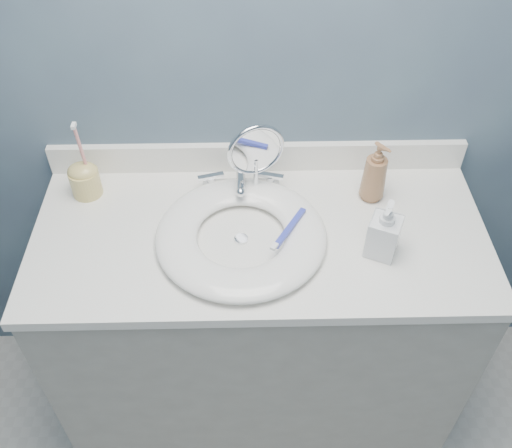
{
  "coord_description": "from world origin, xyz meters",
  "views": [
    {
      "loc": [
        -0.03,
        -0.08,
        1.98
      ],
      "look_at": [
        -0.01,
        0.94,
        0.94
      ],
      "focal_mm": 40.0,
      "sensor_mm": 36.0,
      "label": 1
    }
  ],
  "objects_px": {
    "soap_bottle_amber": "(375,172)",
    "toothbrush_holder": "(84,178)",
    "makeup_mirror": "(256,158)",
    "soap_bottle_clear": "(385,229)"
  },
  "relations": [
    {
      "from": "soap_bottle_amber",
      "to": "toothbrush_holder",
      "type": "bearing_deg",
      "value": 138.63
    },
    {
      "from": "soap_bottle_amber",
      "to": "makeup_mirror",
      "type": "bearing_deg",
      "value": 137.68
    },
    {
      "from": "soap_bottle_clear",
      "to": "toothbrush_holder",
      "type": "distance_m",
      "value": 0.83
    },
    {
      "from": "makeup_mirror",
      "to": "toothbrush_holder",
      "type": "xyz_separation_m",
      "value": [
        -0.48,
        0.01,
        -0.07
      ]
    },
    {
      "from": "makeup_mirror",
      "to": "soap_bottle_clear",
      "type": "relative_size",
      "value": 1.42
    },
    {
      "from": "soap_bottle_amber",
      "to": "toothbrush_holder",
      "type": "height_order",
      "value": "toothbrush_holder"
    },
    {
      "from": "toothbrush_holder",
      "to": "soap_bottle_amber",
      "type": "bearing_deg",
      "value": -2.36
    },
    {
      "from": "soap_bottle_amber",
      "to": "soap_bottle_clear",
      "type": "xyz_separation_m",
      "value": [
        -0.01,
        -0.21,
        -0.01
      ]
    },
    {
      "from": "soap_bottle_clear",
      "to": "soap_bottle_amber",
      "type": "bearing_deg",
      "value": 111.92
    },
    {
      "from": "makeup_mirror",
      "to": "toothbrush_holder",
      "type": "relative_size",
      "value": 0.98
    }
  ]
}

